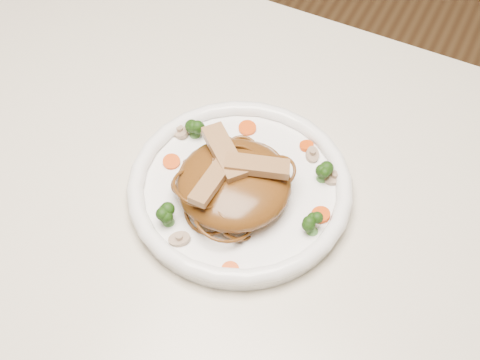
% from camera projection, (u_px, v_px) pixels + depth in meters
% --- Properties ---
extents(table, '(1.20, 0.80, 0.75)m').
position_uv_depth(table, '(202.00, 262.00, 0.85)').
color(table, beige).
rests_on(table, ground).
extents(plate, '(0.32, 0.32, 0.02)m').
position_uv_depth(plate, '(240.00, 191.00, 0.79)').
color(plate, white).
rests_on(plate, table).
extents(noodle_mound, '(0.15, 0.15, 0.04)m').
position_uv_depth(noodle_mound, '(234.00, 183.00, 0.76)').
color(noodle_mound, '#603212').
rests_on(noodle_mound, plate).
extents(chicken_a, '(0.08, 0.05, 0.01)m').
position_uv_depth(chicken_a, '(257.00, 166.00, 0.74)').
color(chicken_a, tan).
rests_on(chicken_a, noodle_mound).
extents(chicken_b, '(0.08, 0.07, 0.01)m').
position_uv_depth(chicken_b, '(224.00, 152.00, 0.75)').
color(chicken_b, tan).
rests_on(chicken_b, noodle_mound).
extents(chicken_c, '(0.02, 0.06, 0.01)m').
position_uv_depth(chicken_c, '(211.00, 182.00, 0.72)').
color(chicken_c, tan).
rests_on(chicken_c, noodle_mound).
extents(broccoli_0, '(0.03, 0.03, 0.03)m').
position_uv_depth(broccoli_0, '(323.00, 170.00, 0.78)').
color(broccoli_0, '#1B3F0D').
rests_on(broccoli_0, plate).
extents(broccoli_1, '(0.03, 0.03, 0.03)m').
position_uv_depth(broccoli_1, '(194.00, 126.00, 0.82)').
color(broccoli_1, '#1B3F0D').
rests_on(broccoli_1, plate).
extents(broccoli_2, '(0.03, 0.03, 0.03)m').
position_uv_depth(broccoli_2, '(167.00, 214.00, 0.74)').
color(broccoli_2, '#1B3F0D').
rests_on(broccoli_2, plate).
extents(broccoli_3, '(0.03, 0.03, 0.03)m').
position_uv_depth(broccoli_3, '(313.00, 224.00, 0.73)').
color(broccoli_3, '#1B3F0D').
rests_on(broccoli_3, plate).
extents(carrot_0, '(0.02, 0.02, 0.00)m').
position_uv_depth(carrot_0, '(307.00, 146.00, 0.82)').
color(carrot_0, red).
rests_on(carrot_0, plate).
extents(carrot_1, '(0.02, 0.02, 0.00)m').
position_uv_depth(carrot_1, '(172.00, 162.00, 0.80)').
color(carrot_1, red).
rests_on(carrot_1, plate).
extents(carrot_2, '(0.02, 0.02, 0.00)m').
position_uv_depth(carrot_2, '(321.00, 215.00, 0.75)').
color(carrot_2, red).
rests_on(carrot_2, plate).
extents(carrot_3, '(0.03, 0.03, 0.00)m').
position_uv_depth(carrot_3, '(247.00, 128.00, 0.83)').
color(carrot_3, red).
rests_on(carrot_3, plate).
extents(carrot_4, '(0.02, 0.02, 0.00)m').
position_uv_depth(carrot_4, '(230.00, 270.00, 0.71)').
color(carrot_4, red).
rests_on(carrot_4, plate).
extents(mushroom_0, '(0.03, 0.03, 0.01)m').
position_uv_depth(mushroom_0, '(179.00, 239.00, 0.73)').
color(mushroom_0, tan).
rests_on(mushroom_0, plate).
extents(mushroom_1, '(0.04, 0.04, 0.01)m').
position_uv_depth(mushroom_1, '(335.00, 177.00, 0.79)').
color(mushroom_1, tan).
rests_on(mushroom_1, plate).
extents(mushroom_2, '(0.04, 0.04, 0.01)m').
position_uv_depth(mushroom_2, '(180.00, 131.00, 0.83)').
color(mushroom_2, tan).
rests_on(mushroom_2, plate).
extents(mushroom_3, '(0.03, 0.03, 0.01)m').
position_uv_depth(mushroom_3, '(312.00, 155.00, 0.81)').
color(mushroom_3, tan).
rests_on(mushroom_3, plate).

